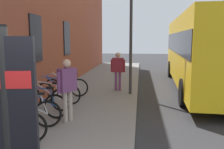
{
  "coord_description": "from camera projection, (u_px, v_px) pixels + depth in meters",
  "views": [
    {
      "loc": [
        -2.46,
        -0.1,
        2.4
      ],
      "look_at": [
        3.92,
        0.66,
        1.43
      ],
      "focal_mm": 38.53,
      "sensor_mm": 36.0,
      "label": 1
    }
  ],
  "objects": [
    {
      "name": "bicycle_under_window",
      "position": [
        58.0,
        92.0,
        8.51
      ],
      "size": [
        0.56,
        1.74,
        0.97
      ],
      "color": "black",
      "rests_on": "sidewalk_pavement"
    },
    {
      "name": "bicycle_far_end",
      "position": [
        46.0,
        98.0,
        7.71
      ],
      "size": [
        0.52,
        1.75,
        0.97
      ],
      "color": "black",
      "rests_on": "sidewalk_pavement"
    },
    {
      "name": "street_lamp",
      "position": [
        131.0,
        14.0,
        9.51
      ],
      "size": [
        0.28,
        0.28,
        5.5
      ],
      "color": "#333338",
      "rests_on": "sidewalk_pavement"
    },
    {
      "name": "pedestrian_near_bus",
      "position": [
        67.0,
        84.0,
        6.55
      ],
      "size": [
        0.56,
        0.48,
        1.73
      ],
      "color": "#B2A599",
      "rests_on": "sidewalk_pavement"
    },
    {
      "name": "bicycle_by_door",
      "position": [
        39.0,
        105.0,
        6.92
      ],
      "size": [
        0.48,
        1.77,
        0.97
      ],
      "color": "black",
      "rests_on": "sidewalk_pavement"
    },
    {
      "name": "bicycle_beside_lamp",
      "position": [
        66.0,
        87.0,
        9.43
      ],
      "size": [
        0.48,
        1.76,
        0.97
      ],
      "color": "black",
      "rests_on": "sidewalk_pavement"
    },
    {
      "name": "transit_info_sign",
      "position": [
        7.0,
        113.0,
        2.21
      ],
      "size": [
        0.18,
        0.56,
        2.4
      ],
      "color": "black",
      "rests_on": "sidewalk_pavement"
    },
    {
      "name": "city_bus",
      "position": [
        202.0,
        49.0,
        11.37
      ],
      "size": [
        10.61,
        3.06,
        3.35
      ],
      "color": "yellow",
      "rests_on": "ground"
    },
    {
      "name": "sidewalk_pavement",
      "position": [
        99.0,
        91.0,
        10.83
      ],
      "size": [
        24.0,
        3.5,
        0.12
      ],
      "primitive_type": "cube",
      "color": "gray",
      "rests_on": "ground"
    },
    {
      "name": "pedestrian_by_facade",
      "position": [
        118.0,
        67.0,
        10.47
      ],
      "size": [
        0.27,
        0.64,
        1.68
      ],
      "color": "#723F72",
      "rests_on": "sidewalk_pavement"
    },
    {
      "name": "bicycle_end_of_row",
      "position": [
        27.0,
        114.0,
        6.08
      ],
      "size": [
        0.61,
        1.73,
        0.97
      ],
      "color": "black",
      "rests_on": "sidewalk_pavement"
    },
    {
      "name": "bicycle_mid_rack",
      "position": [
        6.0,
        127.0,
        5.18
      ],
      "size": [
        0.53,
        1.75,
        0.97
      ],
      "color": "black",
      "rests_on": "sidewalk_pavement"
    },
    {
      "name": "ground",
      "position": [
        165.0,
        106.0,
        8.56
      ],
      "size": [
        60.0,
        60.0,
        0.0
      ],
      "primitive_type": "plane",
      "color": "#2D2D30"
    }
  ]
}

